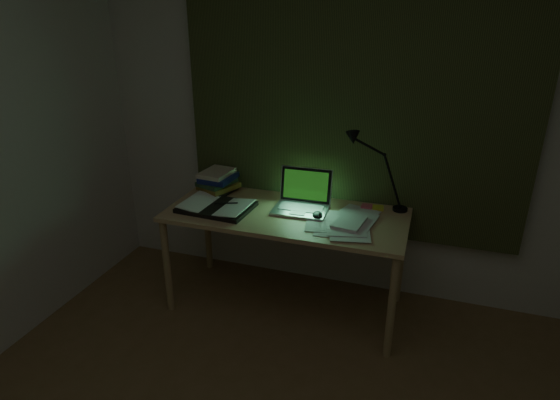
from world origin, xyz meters
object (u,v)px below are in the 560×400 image
(desk, at_px, (286,260))
(desk_lamp, at_px, (404,173))
(book_stack, at_px, (217,181))
(loose_papers, at_px, (341,220))
(laptop, at_px, (301,193))
(open_textbook, at_px, (216,206))

(desk, xyz_separation_m, desk_lamp, (0.68, 0.26, 0.59))
(desk, relative_size, book_stack, 6.21)
(loose_papers, distance_m, desk_lamp, 0.49)
(loose_papers, bearing_deg, desk, 176.38)
(loose_papers, height_order, desk_lamp, desk_lamp)
(desk, relative_size, laptop, 3.94)
(loose_papers, bearing_deg, laptop, 165.17)
(open_textbook, height_order, loose_papers, open_textbook)
(laptop, xyz_separation_m, loose_papers, (0.28, -0.07, -0.11))
(desk, xyz_separation_m, laptop, (0.08, 0.05, 0.46))
(laptop, bearing_deg, loose_papers, -16.14)
(laptop, bearing_deg, desk, -148.28)
(book_stack, distance_m, desk_lamp, 1.25)
(desk, relative_size, open_textbook, 3.37)
(desk, xyz_separation_m, book_stack, (-0.56, 0.19, 0.42))
(laptop, bearing_deg, open_textbook, -166.95)
(laptop, relative_size, book_stack, 1.58)
(book_stack, bearing_deg, desk_lamp, 3.48)
(open_textbook, bearing_deg, book_stack, 117.14)
(desk_lamp, bearing_deg, loose_papers, -130.58)
(open_textbook, bearing_deg, desk, 13.98)
(book_stack, relative_size, desk_lamp, 0.48)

